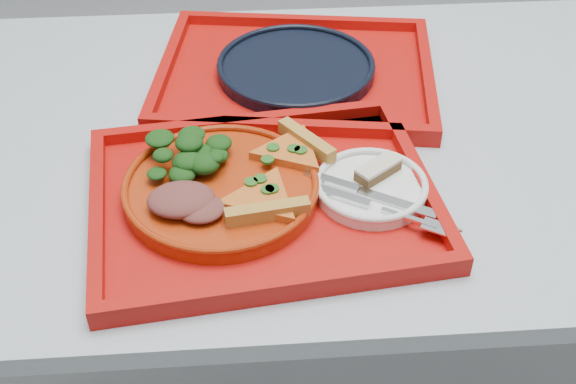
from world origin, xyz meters
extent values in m
cube|color=#97A0A9|center=(0.00, 0.00, 0.73)|extent=(1.60, 0.80, 0.03)
cylinder|color=gray|center=(-0.72, 0.32, 0.36)|extent=(0.05, 0.05, 0.72)
cube|color=#AC0D09|center=(-0.24, -0.17, 0.76)|extent=(0.49, 0.40, 0.01)
cube|color=#AC0D09|center=(-0.17, 0.14, 0.76)|extent=(0.50, 0.41, 0.01)
cylinder|color=#A02A0A|center=(-0.29, -0.16, 0.77)|extent=(0.26, 0.26, 0.02)
cylinder|color=white|center=(-0.09, -0.17, 0.77)|extent=(0.15, 0.15, 0.01)
cylinder|color=black|center=(-0.17, 0.14, 0.77)|extent=(0.26, 0.26, 0.02)
ellipsoid|color=black|center=(-0.34, -0.11, 0.80)|extent=(0.10, 0.09, 0.05)
ellipsoid|color=brown|center=(-0.34, -0.20, 0.79)|extent=(0.09, 0.07, 0.03)
cube|color=#492E18|center=(-0.08, -0.15, 0.78)|extent=(0.07, 0.06, 0.01)
cube|color=beige|center=(-0.08, -0.15, 0.79)|extent=(0.07, 0.06, 0.00)
cube|color=silver|center=(-0.10, -0.19, 0.78)|extent=(0.17, 0.11, 0.01)
cube|color=silver|center=(-0.09, -0.22, 0.78)|extent=(0.17, 0.11, 0.01)
camera|label=1|loc=(-0.26, -0.89, 1.40)|focal=45.00mm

